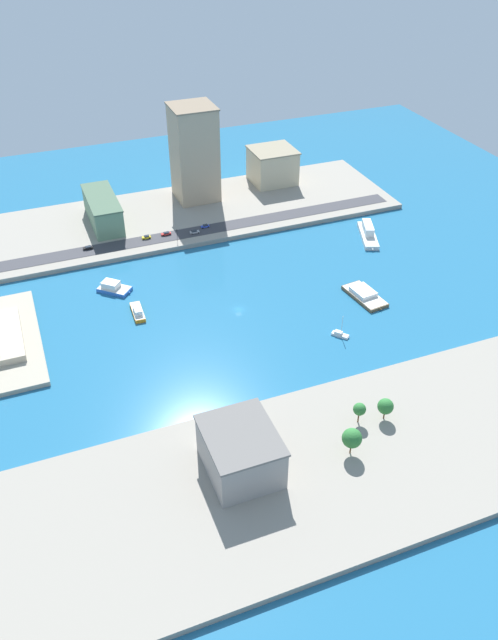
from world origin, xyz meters
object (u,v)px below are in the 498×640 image
sailboat_small_white (340,334)px  apartment_midrise_tan (194,153)px  water_taxi_orange (138,311)px  office_block_beige (272,166)px  traffic_light_waterfront (177,233)px  suv_black (88,248)px  carpark_squat_concrete (241,452)px  hatchback_blue (205,226)px  catamaran_blue (113,288)px  sedan_silver (194,232)px  terminal_long_green (103,210)px  ferry_white_commuter (368,233)px  pickup_red (166,234)px  barge_flat_brown (364,295)px  taxi_yellow_cab (146,237)px

sailboat_small_white → apartment_midrise_tan: size_ratio=0.20×
water_taxi_orange → office_block_beige: size_ratio=0.62×
traffic_light_waterfront → suv_black: bearing=79.8°
sailboat_small_white → suv_black: sailboat_small_white is taller
carpark_squat_concrete → hatchback_blue: carpark_squat_concrete is taller
catamaran_blue → hatchback_blue: bearing=-55.7°
sailboat_small_white → sedan_silver: 106.35m
sailboat_small_white → traffic_light_waterfront: 105.90m
sailboat_small_white → catamaran_blue: bearing=49.8°
sailboat_small_white → terminal_long_green: (130.56, 71.37, 8.99)m
office_block_beige → traffic_light_waterfront: size_ratio=3.92×
sailboat_small_white → office_block_beige: office_block_beige is taller
water_taxi_orange → ferry_white_commuter: 129.44m
sailboat_small_white → pickup_red: 114.47m
barge_flat_brown → water_taxi_orange: size_ratio=1.51×
sedan_silver → sailboat_small_white: bearing=-163.3°
taxi_yellow_cab → suv_black: 29.51m
sedan_silver → traffic_light_waterfront: bearing=112.7°
barge_flat_brown → suv_black: 136.80m
water_taxi_orange → catamaran_blue: (22.05, 5.94, 0.21)m
apartment_midrise_tan → suv_black: bearing=119.1°
barge_flat_brown → taxi_yellow_cab: (83.98, 78.45, 2.01)m
water_taxi_orange → hatchback_blue: bearing=-39.8°
water_taxi_orange → carpark_squat_concrete: bearing=-174.1°
office_block_beige → carpark_squat_concrete: office_block_beige is taller
ferry_white_commuter → pickup_red: ferry_white_commuter is taller
sedan_silver → apartment_midrise_tan: bearing=-18.9°
apartment_midrise_tan → taxi_yellow_cab: size_ratio=11.72×
ferry_white_commuter → carpark_squat_concrete: size_ratio=1.09×
pickup_red → traffic_light_waterfront: bearing=-155.0°
barge_flat_brown → pickup_red: 108.20m
water_taxi_orange → taxi_yellow_cab: taxi_yellow_cab is taller
sedan_silver → traffic_light_waterfront: size_ratio=0.75×
apartment_midrise_tan → traffic_light_waterfront: 56.22m
hatchback_blue → taxi_yellow_cab: (-0.64, 31.59, 0.06)m
catamaran_blue → hatchback_blue: catamaran_blue is taller
water_taxi_orange → traffic_light_waterfront: traffic_light_waterfront is taller
terminal_long_green → suv_black: (-25.23, 13.09, -6.55)m
sailboat_small_white → water_taxi_orange: (45.45, 73.86, 0.60)m
water_taxi_orange → suv_black: (59.89, 10.60, 1.84)m
apartment_midrise_tan → suv_black: apartment_midrise_tan is taller
catamaran_blue → terminal_long_green: (63.06, -8.43, 8.18)m
terminal_long_green → apartment_midrise_tan: bearing=-77.1°
catamaran_blue → pickup_red: 51.75m
barge_flat_brown → catamaran_blue: catamaran_blue is taller
ferry_white_commuter → catamaran_blue: bearing=91.0°
sailboat_small_white → carpark_squat_concrete: bearing=129.7°
sailboat_small_white → apartment_midrise_tan: apartment_midrise_tan is taller
sedan_silver → suv_black: bearing=86.3°
pickup_red → carpark_squat_concrete: bearing=173.1°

